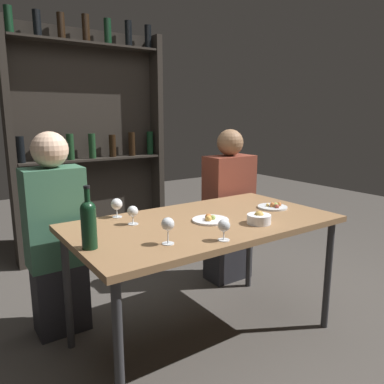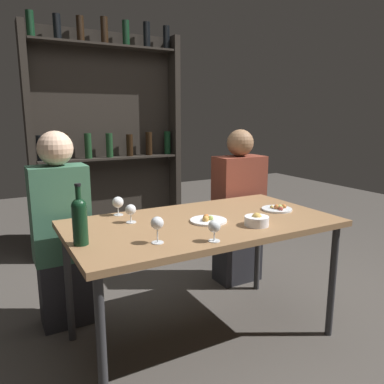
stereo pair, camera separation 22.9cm
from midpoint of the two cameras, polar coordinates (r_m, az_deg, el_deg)
The scene contains 13 objects.
ground_plane at distance 2.54m, azimuth -1.01°, elevation -21.15°, with size 10.00×10.00×0.00m, color #47423D.
dining_table at distance 2.24m, azimuth -1.07°, elevation -5.79°, with size 1.57×0.85×0.76m.
wine_rack_wall at distance 3.87m, azimuth -17.02°, elevation 8.06°, with size 1.52×0.21×2.28m.
wine_bottle at distance 1.83m, azimuth -18.99°, elevation -4.38°, with size 0.07×0.07×0.30m.
wine_glass_0 at distance 1.81m, azimuth -7.34°, elevation -5.07°, with size 0.06×0.06×0.13m.
wine_glass_1 at distance 2.34m, azimuth -14.19°, elevation -1.90°, with size 0.07×0.07×0.12m.
wine_glass_2 at distance 2.17m, azimuth -12.03°, elevation -3.04°, with size 0.06×0.06×0.11m.
wine_glass_3 at distance 1.86m, azimuth 1.36°, elevation -5.31°, with size 0.06×0.06×0.11m.
food_plate_0 at distance 2.20m, azimuth -0.18°, elevation -4.26°, with size 0.22×0.22×0.04m.
food_plate_1 at distance 2.54m, azimuth 9.75°, elevation -2.24°, with size 0.20×0.20×0.04m.
snack_bowl at distance 2.17m, azimuth 7.20°, elevation -4.08°, with size 0.14×0.14×0.07m.
seated_person_left at distance 2.53m, azimuth -22.43°, elevation -6.69°, with size 0.35×0.22×1.28m.
seated_person_right at distance 3.12m, azimuth 3.53°, elevation -2.78°, with size 0.40×0.22×1.27m.
Camera 1 is at (-1.28, -1.72, 1.38)m, focal length 35.00 mm.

